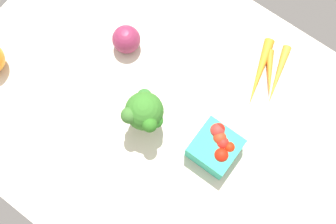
% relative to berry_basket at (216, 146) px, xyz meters
% --- Properties ---
extents(tablecloth, '(1.04, 0.76, 0.02)m').
position_rel_berry_basket_xyz_m(tablecloth, '(0.14, -0.00, -0.05)').
color(tablecloth, beige).
rests_on(tablecloth, ground).
extents(berry_basket, '(0.10, 0.10, 0.07)m').
position_rel_berry_basket_xyz_m(berry_basket, '(0.00, 0.00, 0.00)').
color(berry_basket, teal).
rests_on(berry_basket, tablecloth).
extents(red_onion_near_basket, '(0.07, 0.07, 0.07)m').
position_rel_berry_basket_xyz_m(red_onion_near_basket, '(0.33, -0.09, -0.00)').
color(red_onion_near_basket, maroon).
rests_on(red_onion_near_basket, tablecloth).
extents(carrot_bunch, '(0.11, 0.19, 0.03)m').
position_rel_berry_basket_xyz_m(carrot_bunch, '(0.00, -0.23, -0.03)').
color(carrot_bunch, orange).
rests_on(carrot_bunch, tablecloth).
extents(broccoli_head, '(0.09, 0.09, 0.13)m').
position_rel_berry_basket_xyz_m(broccoli_head, '(0.17, 0.04, 0.04)').
color(broccoli_head, '#A2C380').
rests_on(broccoli_head, tablecloth).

